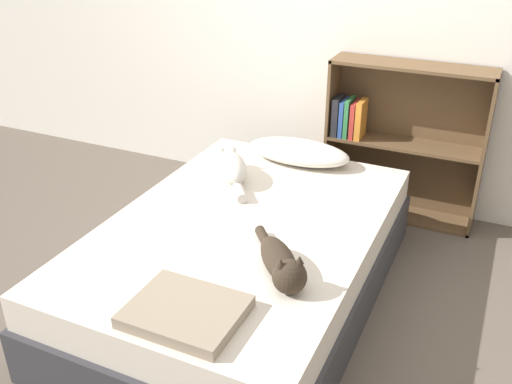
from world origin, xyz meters
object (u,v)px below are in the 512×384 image
Objects in this scene: cat_dark at (282,264)px; bookshelf at (398,138)px; pillow at (298,152)px; bed at (244,260)px; cat_light at (232,167)px.

bookshelf is (0.14, 1.63, 0.01)m from cat_dark.
cat_dark is (0.37, -1.16, -0.00)m from pillow.
bed is 0.60m from cat_light.
pillow is 1.44× the size of cat_light.
cat_dark is at bearing -44.99° from bed.
pillow reaches higher than bed.
cat_light is at bearing -132.41° from bookshelf.
bed is 0.86m from pillow.
pillow is at bearing 91.51° from bed.
pillow is 0.69m from bookshelf.
bookshelf is (0.77, 0.85, 0.00)m from cat_light.
cat_dark is 0.44× the size of bookshelf.
cat_light is (-0.26, -0.38, 0.01)m from pillow.
cat_light is 0.99× the size of cat_dark.
bookshelf is at bearing 135.67° from cat_dark.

